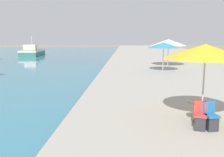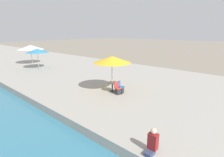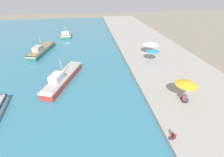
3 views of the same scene
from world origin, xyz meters
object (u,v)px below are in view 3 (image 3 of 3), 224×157
Objects in this scene: fishing_boat_mid at (63,78)px; cafe_umbrella_pink at (187,83)px; cafe_table at (183,96)px; fishing_boat_distant at (66,35)px; cafe_umbrella_striped at (151,43)px; cafe_umbrella_white at (153,50)px; cafe_chair_left at (184,100)px; person_at_quay at (173,136)px; cafe_chair_right at (186,100)px; fishing_boat_far at (42,50)px.

fishing_boat_mid reaches higher than cafe_umbrella_pink.
cafe_table is (16.72, -7.44, 0.20)m from fishing_boat_mid.
fishing_boat_distant reaches higher than cafe_umbrella_striped.
cafe_umbrella_white is at bearing 88.31° from cafe_umbrella_pink.
cafe_umbrella_striped is 3.88× the size of cafe_chair_left.
cafe_umbrella_white is at bearing 75.35° from person_at_quay.
cafe_chair_right is at bearing 48.47° from person_at_quay.
fishing_boat_distant is 43.31m from person_at_quay.
cafe_umbrella_white is 13.44m from cafe_chair_right.
fishing_boat_far is 12.29× the size of cafe_chair_right.
fishing_boat_mid is 13.42× the size of cafe_table.
fishing_boat_distant is 40.39m from cafe_chair_left.
cafe_table is 7.22m from person_at_quay.
cafe_umbrella_white is 4.16m from cafe_umbrella_striped.
fishing_boat_mid is 11.79× the size of cafe_chair_left.
fishing_boat_mid is 0.96× the size of fishing_boat_far.
fishing_boat_mid reaches higher than fishing_boat_far.
cafe_chair_left is (16.53, -8.14, -0.01)m from fishing_boat_mid.
cafe_table is (-0.10, -0.13, -1.94)m from cafe_umbrella_pink.
cafe_chair_right is (16.87, -8.15, -0.01)m from fishing_boat_mid.
cafe_umbrella_striped reaches higher than cafe_umbrella_white.
fishing_boat_distant is 29.88m from cafe_umbrella_white.
cafe_umbrella_white is 0.76× the size of cafe_umbrella_striped.
cafe_umbrella_striped is 23.22m from person_at_quay.
person_at_quay is at bearing -104.65° from cafe_umbrella_white.
cafe_umbrella_pink is 12.47m from cafe_umbrella_white.
cafe_chair_right is at bearing -86.44° from cafe_umbrella_pink.
cafe_table is 0.75m from cafe_chair_left.
cafe_chair_right is (-1.36, -17.33, -2.01)m from cafe_umbrella_striped.
cafe_umbrella_striped is at bearing 84.79° from cafe_table.
cafe_umbrella_white is at bearing -103.52° from cafe_chair_right.
fishing_boat_mid is 27.53m from fishing_boat_distant.
cafe_umbrella_striped is (1.05, 4.03, 0.10)m from cafe_umbrella_white.
cafe_umbrella_white is 19.06m from person_at_quay.
fishing_boat_far is 1.71× the size of fishing_boat_distant.
cafe_chair_right is (0.05, -0.84, -2.15)m from cafe_umbrella_pink.
fishing_boat_mid is 20.51m from cafe_umbrella_striped.
cafe_umbrella_striped reaches higher than person_at_quay.
cafe_umbrella_striped is 3.43× the size of person_at_quay.
fishing_boat_far reaches higher than cafe_umbrella_pink.
fishing_boat_distant is 39.87m from cafe_umbrella_pink.
fishing_boat_mid is at bearing -153.29° from cafe_umbrella_striped.
fishing_boat_far is at bearing 135.09° from fishing_boat_mid.
cafe_umbrella_white is 13.44m from cafe_chair_left.
fishing_boat_mid reaches higher than person_at_quay.
cafe_umbrella_striped is at bearing -0.50° from fishing_boat_far.
cafe_umbrella_pink reaches higher than cafe_chair_right.
cafe_umbrella_white is 2.94× the size of cafe_chair_left.
fishing_boat_distant is (-2.65, 27.40, -0.15)m from fishing_boat_mid.
person_at_quay is at bearing -104.64° from cafe_umbrella_striped.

